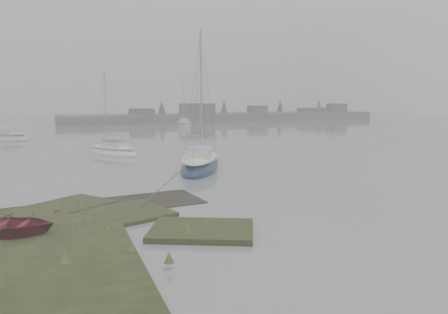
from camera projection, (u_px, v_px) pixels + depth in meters
ground at (100, 144)px, 43.02m from camera, size 160.00×160.00×0.00m
far_shoreline at (230, 116)px, 81.96m from camera, size 60.00×8.00×4.15m
sailboat_main at (200, 165)px, 27.80m from camera, size 4.92×7.09×9.59m
sailboat_white at (113, 152)px, 34.98m from camera, size 4.42×5.19×7.31m
sailboat_far_a at (4, 138)px, 46.16m from camera, size 6.19×5.20×8.69m
sailboat_far_b at (184, 125)px, 66.61m from camera, size 2.78×6.17×8.40m
sailboat_far_c at (87, 123)px, 70.62m from camera, size 5.27×3.25×7.07m
dinghy at (7, 225)px, 14.15m from camera, size 3.58×3.04×0.63m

